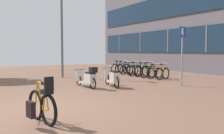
{
  "coord_description": "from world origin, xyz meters",
  "views": [
    {
      "loc": [
        -1.76,
        -6.63,
        1.62
      ],
      "look_at": [
        3.33,
        1.8,
        0.95
      ],
      "focal_mm": 37.57,
      "sensor_mm": 36.0,
      "label": 1
    }
  ],
  "objects_px": {
    "bicycle_rack_01": "(155,73)",
    "bicycle_rack_03": "(142,71)",
    "bicycle_rack_07": "(123,69)",
    "bicycle_rack_08": "(118,68)",
    "bicycle_rack_00": "(163,73)",
    "bicycle_rack_06": "(126,69)",
    "scooter_mid": "(88,78)",
    "bicycle_rack_05": "(133,70)",
    "lamp_post": "(62,26)",
    "scooter_near": "(113,78)",
    "bicycle_rack_02": "(148,72)",
    "bicycle_foreground": "(41,105)",
    "bicycle_rack_04": "(135,70)",
    "parking_sign": "(182,50)"
  },
  "relations": [
    {
      "from": "bicycle_rack_04",
      "to": "lamp_post",
      "type": "relative_size",
      "value": 0.24
    },
    {
      "from": "bicycle_rack_07",
      "to": "parking_sign",
      "type": "height_order",
      "value": "parking_sign"
    },
    {
      "from": "lamp_post",
      "to": "bicycle_rack_01",
      "type": "bearing_deg",
      "value": -36.88
    },
    {
      "from": "bicycle_rack_05",
      "to": "scooter_near",
      "type": "bearing_deg",
      "value": -135.33
    },
    {
      "from": "scooter_near",
      "to": "lamp_post",
      "type": "relative_size",
      "value": 0.32
    },
    {
      "from": "bicycle_foreground",
      "to": "bicycle_rack_01",
      "type": "distance_m",
      "value": 9.59
    },
    {
      "from": "bicycle_rack_06",
      "to": "scooter_near",
      "type": "xyz_separation_m",
      "value": [
        -3.91,
        -4.56,
        0.08
      ]
    },
    {
      "from": "bicycle_rack_01",
      "to": "bicycle_rack_05",
      "type": "distance_m",
      "value": 2.4
    },
    {
      "from": "bicycle_foreground",
      "to": "lamp_post",
      "type": "height_order",
      "value": "lamp_post"
    },
    {
      "from": "bicycle_rack_00",
      "to": "bicycle_rack_03",
      "type": "height_order",
      "value": "bicycle_rack_03"
    },
    {
      "from": "bicycle_rack_00",
      "to": "bicycle_rack_05",
      "type": "distance_m",
      "value": 3.0
    },
    {
      "from": "parking_sign",
      "to": "bicycle_rack_03",
      "type": "bearing_deg",
      "value": 76.5
    },
    {
      "from": "bicycle_foreground",
      "to": "bicycle_rack_06",
      "type": "relative_size",
      "value": 1.07
    },
    {
      "from": "lamp_post",
      "to": "bicycle_rack_03",
      "type": "bearing_deg",
      "value": -25.68
    },
    {
      "from": "bicycle_rack_04",
      "to": "scooter_mid",
      "type": "xyz_separation_m",
      "value": [
        -4.83,
        -3.0,
        0.08
      ]
    },
    {
      "from": "bicycle_rack_05",
      "to": "scooter_near",
      "type": "xyz_separation_m",
      "value": [
        -4.01,
        -3.96,
        0.07
      ]
    },
    {
      "from": "bicycle_rack_07",
      "to": "bicycle_rack_08",
      "type": "distance_m",
      "value": 0.6
    },
    {
      "from": "bicycle_rack_06",
      "to": "parking_sign",
      "type": "xyz_separation_m",
      "value": [
        -1.01,
        -5.96,
        1.35
      ]
    },
    {
      "from": "bicycle_rack_02",
      "to": "bicycle_rack_04",
      "type": "height_order",
      "value": "bicycle_rack_02"
    },
    {
      "from": "bicycle_rack_00",
      "to": "bicycle_rack_06",
      "type": "bearing_deg",
      "value": 90.72
    },
    {
      "from": "bicycle_rack_06",
      "to": "parking_sign",
      "type": "bearing_deg",
      "value": -99.63
    },
    {
      "from": "bicycle_rack_06",
      "to": "scooter_mid",
      "type": "relative_size",
      "value": 0.7
    },
    {
      "from": "bicycle_rack_05",
      "to": "bicycle_rack_02",
      "type": "bearing_deg",
      "value": -93.66
    },
    {
      "from": "bicycle_foreground",
      "to": "bicycle_rack_07",
      "type": "xyz_separation_m",
      "value": [
        8.15,
        8.87,
        -0.04
      ]
    },
    {
      "from": "bicycle_rack_05",
      "to": "lamp_post",
      "type": "relative_size",
      "value": 0.22
    },
    {
      "from": "scooter_near",
      "to": "bicycle_rack_00",
      "type": "bearing_deg",
      "value": 13.68
    },
    {
      "from": "bicycle_rack_01",
      "to": "bicycle_rack_03",
      "type": "bearing_deg",
      "value": 88.47
    },
    {
      "from": "bicycle_rack_02",
      "to": "bicycle_rack_04",
      "type": "relative_size",
      "value": 1.04
    },
    {
      "from": "bicycle_rack_03",
      "to": "bicycle_rack_06",
      "type": "xyz_separation_m",
      "value": [
        0.01,
        1.8,
        -0.02
      ]
    },
    {
      "from": "bicycle_rack_03",
      "to": "bicycle_rack_04",
      "type": "height_order",
      "value": "bicycle_rack_04"
    },
    {
      "from": "parking_sign",
      "to": "lamp_post",
      "type": "distance_m",
      "value": 7.42
    },
    {
      "from": "bicycle_rack_07",
      "to": "bicycle_rack_08",
      "type": "bearing_deg",
      "value": 90.8
    },
    {
      "from": "scooter_mid",
      "to": "scooter_near",
      "type": "bearing_deg",
      "value": -18.64
    },
    {
      "from": "bicycle_rack_05",
      "to": "scooter_mid",
      "type": "xyz_separation_m",
      "value": [
        -5.08,
        -3.6,
        0.1
      ]
    },
    {
      "from": "bicycle_rack_02",
      "to": "parking_sign",
      "type": "bearing_deg",
      "value": -105.54
    },
    {
      "from": "bicycle_foreground",
      "to": "scooter_near",
      "type": "distance_m",
      "value": 5.56
    },
    {
      "from": "scooter_mid",
      "to": "bicycle_rack_06",
      "type": "bearing_deg",
      "value": 40.17
    },
    {
      "from": "bicycle_rack_03",
      "to": "bicycle_rack_04",
      "type": "distance_m",
      "value": 0.61
    },
    {
      "from": "bicycle_rack_05",
      "to": "bicycle_rack_07",
      "type": "bearing_deg",
      "value": 90.25
    },
    {
      "from": "bicycle_rack_00",
      "to": "parking_sign",
      "type": "xyz_separation_m",
      "value": [
        -1.06,
        -2.36,
        1.34
      ]
    },
    {
      "from": "bicycle_rack_00",
      "to": "scooter_mid",
      "type": "distance_m",
      "value": 5.06
    },
    {
      "from": "bicycle_rack_03",
      "to": "bicycle_rack_08",
      "type": "xyz_separation_m",
      "value": [
        0.09,
        3.0,
        0.0
      ]
    },
    {
      "from": "bicycle_rack_04",
      "to": "bicycle_rack_07",
      "type": "distance_m",
      "value": 1.82
    },
    {
      "from": "bicycle_rack_02",
      "to": "bicycle_rack_03",
      "type": "bearing_deg",
      "value": 89.21
    },
    {
      "from": "bicycle_rack_02",
      "to": "bicycle_rack_00",
      "type": "bearing_deg",
      "value": -86.87
    },
    {
      "from": "bicycle_rack_07",
      "to": "lamp_post",
      "type": "xyz_separation_m",
      "value": [
        -4.64,
        -0.22,
        2.82
      ]
    },
    {
      "from": "bicycle_rack_02",
      "to": "scooter_mid",
      "type": "xyz_separation_m",
      "value": [
        -4.96,
        -1.8,
        0.08
      ]
    },
    {
      "from": "bicycle_rack_07",
      "to": "bicycle_rack_05",
      "type": "bearing_deg",
      "value": -89.75
    },
    {
      "from": "bicycle_rack_08",
      "to": "scooter_mid",
      "type": "bearing_deg",
      "value": -133.13
    },
    {
      "from": "bicycle_rack_04",
      "to": "bicycle_rack_03",
      "type": "bearing_deg",
      "value": -77.25
    }
  ]
}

